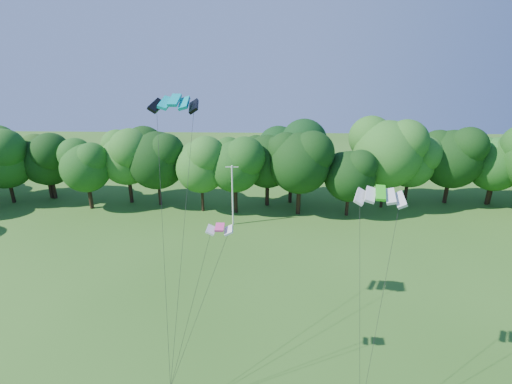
{
  "coord_description": "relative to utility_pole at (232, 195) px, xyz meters",
  "views": [
    {
      "loc": [
        2.07,
        -13.63,
        21.09
      ],
      "look_at": [
        1.33,
        13.0,
        10.78
      ],
      "focal_mm": 28.0,
      "sensor_mm": 36.0,
      "label": 1
    }
  ],
  "objects": [
    {
      "name": "kite_teal",
      "position": [
        -1.98,
        -17.68,
        13.49
      ],
      "size": [
        3.2,
        1.61,
        0.67
      ],
      "rotation": [
        0.0,
        0.0,
        -0.08
      ],
      "color": "#05A0A4",
      "rests_on": "ground"
    },
    {
      "name": "tree_back_east",
      "position": [
        34.21,
        7.45,
        2.6
      ],
      "size": [
        7.11,
        7.11,
        10.35
      ],
      "color": "#2F2012",
      "rests_on": "ground"
    },
    {
      "name": "tree_back_center",
      "position": [
        7.23,
        7.15,
        3.7
      ],
      "size": [
        8.32,
        8.32,
        12.1
      ],
      "color": "#331E14",
      "rests_on": "ground"
    },
    {
      "name": "tree_back_west",
      "position": [
        -26.28,
        7.91,
        2.46
      ],
      "size": [
        6.95,
        6.95,
        10.11
      ],
      "color": "#2E2112",
      "rests_on": "ground"
    },
    {
      "name": "utility_pole",
      "position": [
        0.0,
        0.0,
        0.0
      ],
      "size": [
        1.49,
        0.19,
        7.46
      ],
      "rotation": [
        0.0,
        0.0,
        0.03
      ],
      "color": "silver",
      "rests_on": "ground"
    },
    {
      "name": "kite_green",
      "position": [
        10.25,
        -22.98,
        9.29
      ],
      "size": [
        2.84,
        1.68,
        0.58
      ],
      "rotation": [
        0.0,
        0.0,
        -0.19
      ],
      "color": "green",
      "rests_on": "ground"
    },
    {
      "name": "kite_pink",
      "position": [
        1.31,
        -22.93,
        7.05
      ],
      "size": [
        1.56,
        0.78,
        0.26
      ],
      "rotation": [
        0.0,
        0.0,
        -0.02
      ],
      "color": "#E53F8B",
      "rests_on": "ground"
    }
  ]
}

